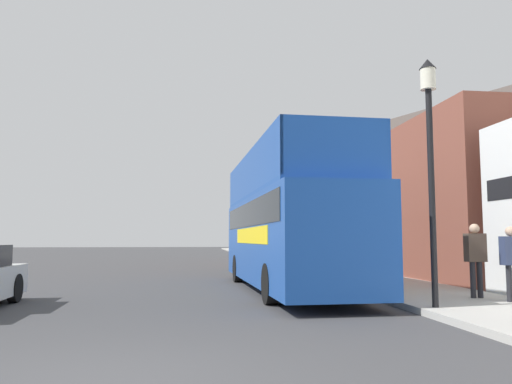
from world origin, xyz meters
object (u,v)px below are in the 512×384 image
parked_car_ahead_of_bus (266,256)px  lamp_post_second (332,194)px  pedestrian_third (475,253)px  lamp_post_nearest (430,136)px  pedestrian_second (511,256)px  tour_bus (286,230)px

parked_car_ahead_of_bus → lamp_post_second: lamp_post_second is taller
parked_car_ahead_of_bus → pedestrian_third: bearing=-75.9°
lamp_post_second → lamp_post_nearest: bearing=-91.7°
pedestrian_second → lamp_post_nearest: size_ratio=0.32×
lamp_post_nearest → tour_bus: bearing=112.6°
tour_bus → pedestrian_third: size_ratio=5.94×
parked_car_ahead_of_bus → pedestrian_third: pedestrian_third is taller
pedestrian_third → parked_car_ahead_of_bus: bearing=104.8°
tour_bus → pedestrian_third: 5.39m
pedestrian_second → lamp_post_second: 8.19m
tour_bus → lamp_post_nearest: (2.12, -5.11, 1.91)m
lamp_post_nearest → lamp_post_second: (0.25, 8.32, -0.49)m
pedestrian_second → lamp_post_nearest: (-2.16, -0.63, 2.55)m
tour_bus → lamp_post_second: bearing=51.8°
tour_bus → pedestrian_second: 6.23m
pedestrian_second → pedestrian_third: 0.89m
lamp_post_nearest → pedestrian_second: bearing=16.3°
parked_car_ahead_of_bus → pedestrian_second: (3.62, -13.06, 0.43)m
parked_car_ahead_of_bus → pedestrian_third: size_ratio=2.28×
tour_bus → pedestrian_third: (3.90, -3.67, -0.60)m
pedestrian_second → parked_car_ahead_of_bus: bearing=105.5°
parked_car_ahead_of_bus → lamp_post_second: size_ratio=0.91×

